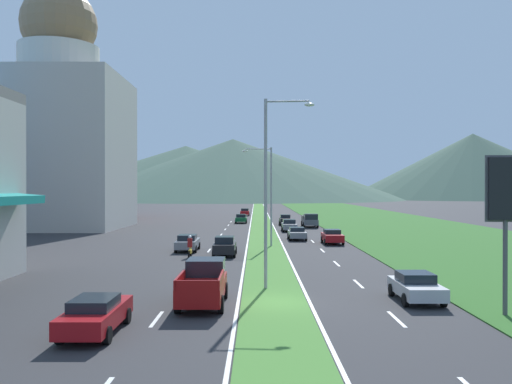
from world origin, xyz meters
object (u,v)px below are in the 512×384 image
at_px(car_8, 330,236).
at_px(motorcycle_rider, 188,248).
at_px(car_9, 287,225).
at_px(street_lamp_mid, 266,190).
at_px(car_3, 93,314).
at_px(car_0, 283,220).
at_px(car_1, 223,246).
at_px(car_4, 243,212).
at_px(street_lamp_near, 268,181).
at_px(pickup_truck_1, 201,283).
at_px(car_5, 239,218).
at_px(car_7, 185,243).
at_px(car_6, 414,286).
at_px(car_2, 295,233).
at_px(pickup_truck_0, 308,220).

relative_size(car_8, motorcycle_rider, 2.11).
bearing_deg(car_9, street_lamp_mid, -9.81).
height_order(car_3, car_8, car_8).
distance_m(car_0, car_1, 38.38).
distance_m(car_0, car_3, 62.42).
bearing_deg(car_4, street_lamp_near, -177.80).
height_order(car_0, pickup_truck_1, pickup_truck_1).
bearing_deg(car_0, street_lamp_near, -4.04).
relative_size(car_0, pickup_truck_1, 0.80).
relative_size(street_lamp_near, car_3, 2.23).
xyz_separation_m(street_lamp_near, car_5, (-3.22, 57.25, -5.21)).
height_order(street_lamp_near, car_7, street_lamp_near).
height_order(car_4, car_6, car_4).
xyz_separation_m(car_4, car_6, (10.22, -84.00, -0.05)).
distance_m(street_lamp_mid, car_6, 26.43).
relative_size(car_6, motorcycle_rider, 2.06).
xyz_separation_m(car_3, motorcycle_rider, (0.83, 22.59, 0.01)).
relative_size(car_3, car_7, 1.04).
distance_m(car_2, car_6, 31.98).
height_order(car_1, car_6, car_1).
bearing_deg(motorcycle_rider, car_5, -3.80).
height_order(car_4, car_8, car_4).
bearing_deg(car_0, pickup_truck_0, 34.19).
xyz_separation_m(car_5, pickup_truck_0, (10.23, -9.56, 0.24)).
bearing_deg(car_4, car_5, 179.71).
height_order(car_9, pickup_truck_0, pickup_truck_0).
height_order(car_0, pickup_truck_0, pickup_truck_0).
distance_m(street_lamp_mid, car_0, 31.05).
height_order(street_lamp_near, car_2, street_lamp_near).
bearing_deg(car_9, motorcycle_rider, -19.81).
height_order(car_4, pickup_truck_0, pickup_truck_0).
distance_m(car_0, car_6, 55.73).
bearing_deg(car_4, car_2, -172.60).
bearing_deg(car_0, car_1, -10.66).
xyz_separation_m(car_1, car_3, (-3.56, -23.79, -0.07)).
height_order(street_lamp_near, car_8, street_lamp_near).
bearing_deg(car_0, car_5, -124.17).
bearing_deg(street_lamp_mid, car_8, 20.04).
distance_m(street_lamp_near, car_8, 25.90).
height_order(street_lamp_mid, motorcycle_rider, street_lamp_mid).
bearing_deg(pickup_truck_1, car_3, 145.47).
height_order(car_3, car_4, car_4).
relative_size(car_4, car_9, 0.88).
relative_size(car_3, motorcycle_rider, 2.35).
relative_size(street_lamp_mid, pickup_truck_1, 1.77).
distance_m(street_lamp_mid, car_3, 32.19).
distance_m(street_lamp_mid, car_7, 9.48).
xyz_separation_m(car_9, pickup_truck_1, (-6.89, -44.21, 0.20)).
bearing_deg(car_2, car_7, -45.22).
bearing_deg(street_lamp_near, motorcycle_rider, 114.20).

